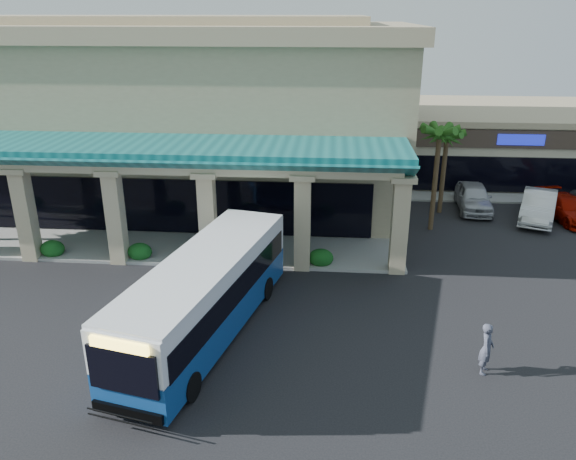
# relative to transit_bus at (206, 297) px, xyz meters

# --- Properties ---
(ground) EXTENTS (110.00, 110.00, 0.00)m
(ground) POSITION_rel_transit_bus_xyz_m (1.77, 1.00, -1.60)
(ground) COLOR black
(main_building) EXTENTS (30.80, 14.80, 11.35)m
(main_building) POSITION_rel_transit_bus_xyz_m (-6.23, 17.00, 4.08)
(main_building) COLOR tan
(main_building) RESTS_ON ground
(arcade) EXTENTS (30.00, 6.20, 5.70)m
(arcade) POSITION_rel_transit_bus_xyz_m (-6.23, 7.80, 1.25)
(arcade) COLOR #0F595D
(arcade) RESTS_ON ground
(strip_mall) EXTENTS (22.50, 12.50, 4.90)m
(strip_mall) POSITION_rel_transit_bus_xyz_m (19.77, 25.00, 0.85)
(strip_mall) COLOR beige
(strip_mall) RESTS_ON ground
(palm_0) EXTENTS (2.40, 2.40, 6.60)m
(palm_0) POSITION_rel_transit_bus_xyz_m (10.27, 12.00, 1.70)
(palm_0) COLOR #245A18
(palm_0) RESTS_ON ground
(palm_1) EXTENTS (2.40, 2.40, 5.80)m
(palm_1) POSITION_rel_transit_bus_xyz_m (11.27, 15.00, 1.30)
(palm_1) COLOR #245A18
(palm_1) RESTS_ON ground
(broadleaf_tree) EXTENTS (2.60, 2.60, 4.81)m
(broadleaf_tree) POSITION_rel_transit_bus_xyz_m (9.27, 20.00, 0.81)
(broadleaf_tree) COLOR #104914
(broadleaf_tree) RESTS_ON ground
(transit_bus) EXTENTS (5.16, 11.74, 3.19)m
(transit_bus) POSITION_rel_transit_bus_xyz_m (0.00, 0.00, 0.00)
(transit_bus) COLOR navy
(transit_bus) RESTS_ON ground
(pedestrian) EXTENTS (0.64, 0.79, 1.87)m
(pedestrian) POSITION_rel_transit_bus_xyz_m (9.99, -1.64, -0.66)
(pedestrian) COLOR #3E4151
(pedestrian) RESTS_ON ground
(car_silver) EXTENTS (2.27, 4.94, 1.64)m
(car_silver) POSITION_rel_transit_bus_xyz_m (13.40, 15.64, -0.78)
(car_silver) COLOR #AEAFB5
(car_silver) RESTS_ON ground
(car_white) EXTENTS (3.56, 5.49, 1.71)m
(car_white) POSITION_rel_transit_bus_xyz_m (16.80, 14.08, -0.74)
(car_white) COLOR silver
(car_white) RESTS_ON ground
(car_red) EXTENTS (2.90, 5.15, 1.41)m
(car_red) POSITION_rel_transit_bus_xyz_m (18.53, 14.28, -0.89)
(car_red) COLOR #850A00
(car_red) RESTS_ON ground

